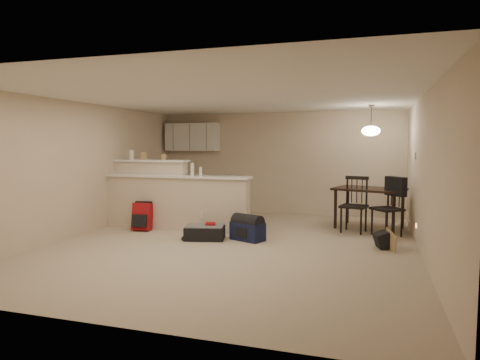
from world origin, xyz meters
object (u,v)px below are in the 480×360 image
at_px(red_backpack, 142,217).
at_px(dining_chair_far, 387,207).
at_px(pendant_lamp, 371,130).
at_px(dining_chair_near, 354,205).
at_px(dining_table, 369,193).
at_px(navy_duffel, 248,231).
at_px(black_daypack, 383,240).
at_px(suitcase, 205,233).

bearing_deg(red_backpack, dining_chair_far, 2.71).
bearing_deg(pendant_lamp, dining_chair_near, -120.32).
bearing_deg(pendant_lamp, dining_chair_far, -62.72).
height_order(dining_table, red_backpack, dining_table).
xyz_separation_m(dining_table, navy_duffel, (-2.06, -1.76, -0.57)).
xyz_separation_m(navy_duffel, black_daypack, (2.30, 0.09, -0.03)).
height_order(dining_table, suitcase, dining_table).
relative_size(dining_chair_near, suitcase, 1.56).
distance_m(dining_table, pendant_lamp, 1.26).
bearing_deg(navy_duffel, dining_table, 63.51).
bearing_deg(dining_chair_far, dining_chair_near, -144.45).
relative_size(suitcase, navy_duffel, 1.18).
bearing_deg(navy_duffel, black_daypack, 25.19).
distance_m(pendant_lamp, black_daypack, 2.51).
xyz_separation_m(suitcase, navy_duffel, (0.76, 0.16, 0.04)).
relative_size(pendant_lamp, dining_chair_near, 0.57).
xyz_separation_m(pendant_lamp, dining_chair_far, (0.33, -0.63, -1.45)).
relative_size(dining_table, red_backpack, 2.82).
xyz_separation_m(dining_table, dining_chair_far, (0.33, -0.63, -0.19)).
xyz_separation_m(dining_chair_near, dining_chair_far, (0.61, -0.16, -0.00)).
xyz_separation_m(dining_table, red_backpack, (-4.31, -1.52, -0.46)).
relative_size(dining_table, dining_chair_near, 1.40).
xyz_separation_m(dining_chair_near, black_daypack, (0.52, -1.19, -0.41)).
bearing_deg(dining_chair_near, dining_table, 72.72).
height_order(pendant_lamp, black_daypack, pendant_lamp).
relative_size(dining_table, suitcase, 2.19).
xyz_separation_m(suitcase, black_daypack, (3.05, 0.25, 0.02)).
distance_m(dining_table, black_daypack, 1.79).
distance_m(red_backpack, black_daypack, 4.56).
bearing_deg(red_backpack, dining_chair_near, 6.39).
xyz_separation_m(pendant_lamp, suitcase, (-2.81, -1.92, -1.87)).
xyz_separation_m(dining_table, dining_chair_near, (-0.28, -0.48, -0.19)).
distance_m(suitcase, navy_duffel, 0.77).
height_order(navy_duffel, black_daypack, navy_duffel).
relative_size(dining_chair_near, red_backpack, 2.01).
bearing_deg(suitcase, dining_table, 21.15).
distance_m(dining_chair_near, black_daypack, 1.36).
distance_m(dining_table, dining_chair_near, 0.58).
distance_m(dining_chair_far, black_daypack, 1.12).
bearing_deg(red_backpack, dining_table, 11.30).
bearing_deg(suitcase, black_daypack, -8.47).
bearing_deg(dining_chair_near, navy_duffel, -131.16).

